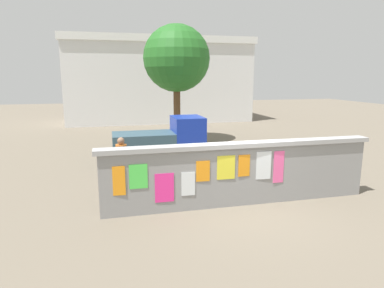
# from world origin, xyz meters

# --- Properties ---
(ground) EXTENTS (60.00, 60.00, 0.00)m
(ground) POSITION_xyz_m (0.00, 8.00, 0.00)
(ground) COLOR #6B6051
(poster_wall) EXTENTS (7.65, 0.42, 1.73)m
(poster_wall) POSITION_xyz_m (-0.01, -0.00, 0.89)
(poster_wall) COLOR gray
(poster_wall) RESTS_ON ground
(auto_rickshaw_truck) EXTENTS (3.60, 1.51, 1.85)m
(auto_rickshaw_truck) POSITION_xyz_m (-1.30, 5.00, 0.90)
(auto_rickshaw_truck) COLOR black
(auto_rickshaw_truck) RESTS_ON ground
(motorcycle) EXTENTS (1.88, 0.66, 0.87)m
(motorcycle) POSITION_xyz_m (-1.57, 1.32, 0.46)
(motorcycle) COLOR black
(motorcycle) RESTS_ON ground
(bicycle_near) EXTENTS (1.71, 0.44, 0.95)m
(bicycle_near) POSITION_xyz_m (3.17, 2.26, 0.36)
(bicycle_near) COLOR black
(bicycle_near) RESTS_ON ground
(person_walking) EXTENTS (0.43, 0.43, 1.62)m
(person_walking) POSITION_xyz_m (-3.08, 2.15, 0.99)
(person_walking) COLOR purple
(person_walking) RESTS_ON ground
(tree_roadside) EXTENTS (3.43, 3.43, 6.07)m
(tree_roadside) POSITION_xyz_m (0.12, 9.33, 4.32)
(tree_roadside) COLOR brown
(tree_roadside) RESTS_ON ground
(building_background) EXTENTS (14.01, 5.19, 6.30)m
(building_background) POSITION_xyz_m (0.51, 18.35, 3.17)
(building_background) COLOR silver
(building_background) RESTS_ON ground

